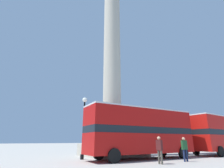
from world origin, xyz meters
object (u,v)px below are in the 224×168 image
bus_a (221,133)px  pedestrian_by_plinth (160,148)px  bus_b (141,131)px  pedestrian_near_lamp (185,148)px  monument_column (112,75)px  equestrian_statue (140,139)px  street_lamp (84,122)px

bus_a → pedestrian_by_plinth: size_ratio=5.79×
bus_a → bus_b: (-11.48, 0.78, 0.04)m
bus_a → pedestrian_near_lamp: size_ratio=5.88×
monument_column → pedestrian_near_lamp: (2.17, -7.22, -7.95)m
equestrian_statue → pedestrian_by_plinth: (-9.13, -12.89, -0.79)m
monument_column → pedestrian_near_lamp: size_ratio=14.23×
pedestrian_near_lamp → pedestrian_by_plinth: bearing=-169.1°
equestrian_statue → street_lamp: size_ratio=1.17×
bus_b → pedestrian_near_lamp: size_ratio=5.81×
bus_b → pedestrian_near_lamp: bearing=-60.1°
bus_a → pedestrian_by_plinth: bus_a is taller
bus_b → street_lamp: (-4.52, 2.54, 0.72)m
street_lamp → pedestrian_by_plinth: bearing=-59.5°
monument_column → pedestrian_by_plinth: size_ratio=14.03×
bus_a → pedestrian_near_lamp: bearing=-171.0°
monument_column → pedestrian_near_lamp: monument_column is taller
monument_column → pedestrian_by_plinth: 10.79m
bus_a → equestrian_statue: 11.09m
equestrian_statue → pedestrian_by_plinth: 15.82m
bus_b → monument_column: bearing=100.3°
street_lamp → bus_a: bearing=-11.7°
street_lamp → pedestrian_by_plinth: street_lamp is taller
pedestrian_near_lamp → pedestrian_by_plinth: 2.77m
monument_column → equestrian_statue: (8.54, 5.59, -7.14)m
bus_b → pedestrian_by_plinth: bearing=-107.8°
bus_a → pedestrian_near_lamp: 10.23m
monument_column → equestrian_statue: size_ratio=4.04×
bus_a → pedestrian_near_lamp: bus_a is taller
monument_column → bus_b: monument_column is taller
monument_column → pedestrian_by_plinth: (-0.59, -7.30, -7.93)m
monument_column → pedestrian_by_plinth: monument_column is taller
equestrian_statue → pedestrian_by_plinth: bearing=-108.4°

